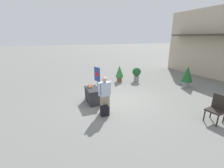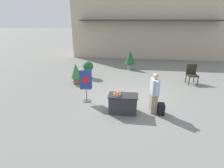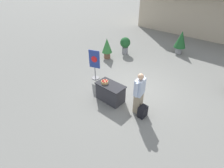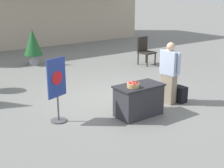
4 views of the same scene
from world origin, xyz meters
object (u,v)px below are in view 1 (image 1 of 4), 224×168
potted_plant_far_left (137,73)px  display_table (93,95)px  potted_plant_near_right (187,75)px  backpack (105,111)px  person_visitor (105,95)px  potted_plant_near_left (119,72)px  apple_basket (90,86)px  patio_chair (217,107)px  poster_board (97,78)px

potted_plant_far_left → display_table: bearing=-59.1°
display_table → potted_plant_near_right: (0.05, 6.32, 0.44)m
backpack → potted_plant_far_left: size_ratio=0.41×
person_visitor → potted_plant_near_left: (-3.98, 2.65, -0.11)m
person_visitor → potted_plant_near_right: bearing=-88.9°
display_table → apple_basket: bearing=-163.8°
patio_chair → person_visitor: bearing=-40.3°
patio_chair → potted_plant_near_left: bearing=-87.7°
person_visitor → poster_board: size_ratio=1.10×
patio_chair → potted_plant_near_left: potted_plant_near_left is taller
potted_plant_near_right → potted_plant_far_left: bearing=-137.9°
backpack → patio_chair: 4.37m
patio_chair → potted_plant_near_right: bearing=-131.4°
backpack → potted_plant_far_left: (-3.91, 4.01, 0.40)m
display_table → potted_plant_near_left: 4.01m
poster_board → backpack: bearing=57.8°
backpack → potted_plant_near_left: bearing=147.0°
display_table → potted_plant_far_left: potted_plant_far_left is taller
display_table → poster_board: (-1.67, 0.77, 0.40)m
display_table → apple_basket: (-0.23, -0.07, 0.43)m
backpack → potted_plant_near_left: potted_plant_near_left is taller
poster_board → potted_plant_far_left: poster_board is taller
backpack → potted_plant_near_right: (-1.42, 6.26, 0.60)m
poster_board → patio_chair: 6.12m
backpack → potted_plant_near_right: bearing=102.8°
person_visitor → potted_plant_far_left: bearing=-56.3°
poster_board → display_table: bearing=45.7°
display_table → potted_plant_far_left: bearing=120.9°
display_table → potted_plant_near_left: (-2.81, 2.84, 0.32)m
apple_basket → patio_chair: 5.50m
patio_chair → potted_plant_near_left: size_ratio=0.90×
display_table → backpack: display_table is taller
potted_plant_far_left → poster_board: bearing=-76.8°
person_visitor → patio_chair: person_visitor is taller
apple_basket → backpack: (1.70, 0.13, -0.59)m
potted_plant_far_left → person_visitor: bearing=-47.0°
potted_plant_near_right → potted_plant_far_left: size_ratio=1.37×
poster_board → potted_plant_near_right: 5.81m
poster_board → patio_chair: (5.28, 3.08, -0.18)m
person_visitor → patio_chair: size_ratio=1.47×
apple_basket → potted_plant_far_left: 4.69m
backpack → poster_board: (-3.14, 0.71, 0.56)m
person_visitor → potted_plant_near_left: person_visitor is taller
patio_chair → backpack: bearing=-36.2°
apple_basket → potted_plant_far_left: (-2.21, 4.14, -0.19)m
poster_board → potted_plant_near_left: size_ratio=1.21×
potted_plant_near_right → potted_plant_near_left: 4.51m
display_table → potted_plant_far_left: size_ratio=1.11×
display_table → potted_plant_near_right: size_ratio=0.81×
backpack → patio_chair: bearing=60.5°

